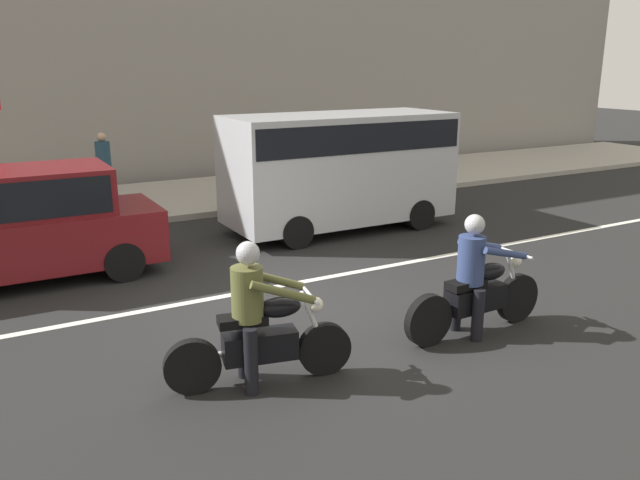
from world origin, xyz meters
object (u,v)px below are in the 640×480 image
object	(u,v)px
motorcycle_with_rider_olive	(258,327)
parked_hatchback_maroon	(32,223)
motorcycle_with_rider_denim_blue	(476,286)
parked_van_silver	(339,164)
pedestrian_bystander	(104,163)

from	to	relation	value
motorcycle_with_rider_olive	parked_hatchback_maroon	world-z (taller)	parked_hatchback_maroon
motorcycle_with_rider_denim_blue	parked_van_silver	size ratio (longest dim) A/B	0.47
motorcycle_with_rider_olive	pedestrian_bystander	size ratio (longest dim) A/B	1.21
parked_van_silver	parked_hatchback_maroon	size ratio (longest dim) A/B	1.20
motorcycle_with_rider_olive	motorcycle_with_rider_denim_blue	xyz separation A→B (m)	(2.96, -0.12, -0.02)
motorcycle_with_rider_olive	parked_van_silver	world-z (taller)	parked_van_silver
motorcycle_with_rider_denim_blue	parked_van_silver	bearing A→B (deg)	77.16
motorcycle_with_rider_denim_blue	motorcycle_with_rider_olive	bearing A→B (deg)	177.71
parked_van_silver	motorcycle_with_rider_olive	bearing A→B (deg)	-128.22
motorcycle_with_rider_olive	parked_van_silver	distance (m)	6.84
motorcycle_with_rider_olive	motorcycle_with_rider_denim_blue	world-z (taller)	motorcycle_with_rider_olive
motorcycle_with_rider_denim_blue	pedestrian_bystander	distance (m)	10.07
parked_hatchback_maroon	motorcycle_with_rider_olive	bearing A→B (deg)	-70.96
parked_van_silver	pedestrian_bystander	size ratio (longest dim) A/B	2.77
parked_van_silver	parked_hatchback_maroon	xyz separation A→B (m)	(-5.91, -0.40, -0.45)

